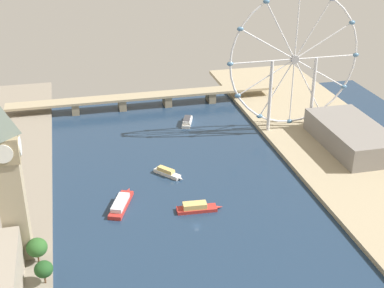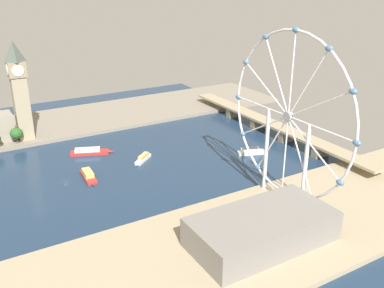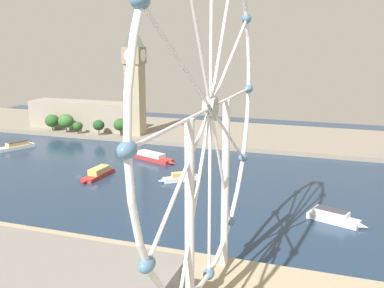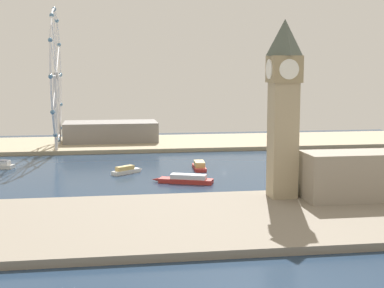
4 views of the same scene
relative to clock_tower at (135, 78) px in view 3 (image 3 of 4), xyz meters
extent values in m
plane|color=#1E334C|center=(92.40, 7.89, -45.63)|extent=(414.90, 414.90, 0.00)
cube|color=gray|center=(-30.05, 7.89, -44.13)|extent=(90.00, 520.00, 3.00)
cube|color=tan|center=(0.00, 0.00, -16.01)|extent=(11.84, 11.84, 53.24)
cube|color=#928260|center=(0.00, 0.00, 16.69)|extent=(13.73, 13.73, 12.15)
pyramid|color=#4C564C|center=(0.00, 0.00, 30.97)|extent=(12.43, 12.43, 16.40)
cylinder|color=white|center=(0.00, 7.10, 16.69)|extent=(9.00, 0.50, 9.00)
cylinder|color=white|center=(0.00, -7.10, 16.69)|extent=(9.00, 0.50, 9.00)
cylinder|color=white|center=(7.10, 0.00, 16.69)|extent=(0.50, 9.00, 9.00)
cylinder|color=white|center=(-7.10, 0.00, 16.69)|extent=(0.50, 9.00, 9.00)
cube|color=gray|center=(-8.95, -52.03, -31.76)|extent=(22.00, 88.07, 21.74)
cylinder|color=#513823|center=(8.63, -68.87, -40.83)|extent=(0.80, 0.80, 3.59)
ellipsoid|color=#285623|center=(8.63, -68.87, -34.62)|extent=(11.06, 11.06, 9.95)
cylinder|color=#513823|center=(11.09, -54.45, -40.43)|extent=(0.80, 0.80, 4.39)
ellipsoid|color=#386B2D|center=(11.09, -54.45, -33.49)|extent=(11.87, 11.87, 10.68)
cylinder|color=#513823|center=(12.14, -43.41, -41.11)|extent=(0.80, 0.80, 3.03)
ellipsoid|color=#285623|center=(12.14, -43.41, -36.58)|extent=(7.53, 7.53, 6.78)
cylinder|color=#513823|center=(11.85, -25.33, -40.45)|extent=(0.80, 0.80, 4.35)
ellipsoid|color=#1E471E|center=(11.85, -25.33, -34.81)|extent=(8.68, 8.68, 7.81)
cylinder|color=#513823|center=(8.59, -8.69, -40.35)|extent=(0.80, 0.80, 4.56)
ellipsoid|color=#285623|center=(8.59, -8.69, -33.99)|extent=(10.21, 10.21, 9.18)
torus|color=silver|center=(191.75, 115.69, 11.49)|extent=(98.81, 1.48, 98.81)
cylinder|color=#99999E|center=(191.75, 115.69, 11.49)|extent=(5.84, 3.00, 5.84)
cylinder|color=silver|center=(216.08, 115.69, 11.49)|extent=(48.66, 0.89, 0.89)
cylinder|color=silver|center=(212.82, 115.69, 23.66)|extent=(42.59, 0.89, 25.10)
cylinder|color=silver|center=(203.91, 115.69, 32.56)|extent=(25.10, 0.89, 42.59)
cylinder|color=silver|center=(191.75, 115.69, 35.82)|extent=(0.89, 0.89, 48.66)
cylinder|color=silver|center=(179.58, 115.69, 32.56)|extent=(25.10, 0.89, 42.59)
cylinder|color=silver|center=(170.68, 115.69, 23.66)|extent=(42.59, 0.89, 25.10)
cylinder|color=silver|center=(167.42, 115.69, 11.49)|extent=(48.66, 0.89, 0.89)
cylinder|color=silver|center=(170.68, 115.69, -0.68)|extent=(42.59, 0.89, 25.10)
cylinder|color=silver|center=(179.58, 115.69, -9.58)|extent=(25.10, 0.89, 42.59)
cylinder|color=silver|center=(191.75, 115.69, -12.84)|extent=(0.89, 0.89, 48.66)
cylinder|color=silver|center=(203.91, 115.69, -9.58)|extent=(25.10, 0.89, 42.59)
cylinder|color=silver|center=(212.82, 115.69, -0.68)|extent=(42.59, 0.89, 25.10)
ellipsoid|color=teal|center=(240.41, 115.69, 11.49)|extent=(4.80, 3.20, 3.20)
ellipsoid|color=teal|center=(233.89, 115.69, 35.82)|extent=(4.80, 3.20, 3.20)
ellipsoid|color=teal|center=(149.60, 115.69, 35.82)|extent=(4.80, 3.20, 3.20)
ellipsoid|color=teal|center=(143.08, 115.69, 11.49)|extent=(4.80, 3.20, 3.20)
ellipsoid|color=teal|center=(149.60, 115.69, -12.84)|extent=(4.80, 3.20, 3.20)
ellipsoid|color=teal|center=(167.42, 115.69, -30.65)|extent=(4.80, 3.20, 3.20)
ellipsoid|color=teal|center=(191.75, 115.69, -37.17)|extent=(4.80, 3.20, 3.20)
ellipsoid|color=teal|center=(233.89, 115.69, -12.84)|extent=(4.80, 3.20, 3.20)
cylinder|color=silver|center=(208.78, 115.69, -15.57)|extent=(2.40, 2.40, 54.12)
cylinder|color=silver|center=(174.71, 115.69, -15.57)|extent=(2.40, 2.40, 54.12)
cube|color=#B22D28|center=(54.13, 37.44, -44.43)|extent=(18.09, 30.26, 2.39)
cone|color=#B22D28|center=(60.54, 53.37, -44.43)|extent=(4.20, 5.83, 2.39)
cube|color=silver|center=(53.58, 36.07, -41.97)|extent=(13.20, 20.47, 2.53)
cube|color=white|center=(87.71, 68.72, -44.45)|extent=(15.87, 18.00, 2.35)
cone|color=white|center=(94.87, 59.94, -44.45)|extent=(4.04, 4.20, 2.35)
cube|color=#DBB766|center=(87.10, 69.47, -42.08)|extent=(10.61, 11.78, 2.39)
cube|color=white|center=(58.00, -63.92, -44.45)|extent=(26.01, 16.11, 2.37)
cube|color=#DBB766|center=(56.82, -63.41, -42.05)|extent=(15.79, 10.89, 2.43)
cube|color=#38383D|center=(56.82, -63.41, -40.56)|extent=(14.32, 10.07, 0.54)
cube|color=#B22D28|center=(96.17, 22.94, -44.61)|extent=(23.54, 8.41, 2.04)
cone|color=#B22D28|center=(109.59, 22.07, -44.61)|extent=(4.29, 2.30, 2.04)
cube|color=#DBB766|center=(95.02, 23.02, -42.02)|extent=(13.99, 6.69, 3.15)
cube|color=white|center=(119.40, 148.33, -44.39)|extent=(13.03, 22.31, 2.47)
cone|color=white|center=(123.51, 160.08, -44.39)|extent=(3.60, 4.46, 2.47)
cube|color=white|center=(119.05, 147.32, -41.90)|extent=(9.75, 15.31, 2.52)
cube|color=#38383D|center=(119.05, 147.32, -40.49)|extent=(9.03, 13.87, 0.31)
camera|label=1|loc=(32.20, -233.08, 122.79)|focal=50.27mm
camera|label=2|loc=(367.33, -52.36, 88.29)|focal=40.26mm
camera|label=3|loc=(306.48, 149.73, 29.88)|focal=42.48mm
camera|label=4|loc=(-257.05, 82.69, 17.48)|focal=54.45mm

